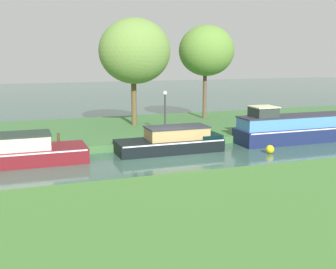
% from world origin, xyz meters
% --- Properties ---
extents(ground_plane, '(120.00, 120.00, 0.00)m').
position_xyz_m(ground_plane, '(0.00, 0.00, 0.00)').
color(ground_plane, '#3A5C4E').
extents(riverbank_far, '(72.00, 10.00, 0.40)m').
position_xyz_m(riverbank_far, '(0.00, 7.00, 0.20)').
color(riverbank_far, '#42733D').
rests_on(riverbank_far, ground_plane).
extents(riverbank_near, '(72.00, 10.00, 0.40)m').
position_xyz_m(riverbank_near, '(0.00, -9.00, 0.20)').
color(riverbank_near, '#488037').
rests_on(riverbank_near, ground_plane).
extents(black_barge, '(5.46, 1.99, 1.30)m').
position_xyz_m(black_barge, '(0.27, 1.20, 0.54)').
color(black_barge, black).
rests_on(black_barge, ground_plane).
extents(navy_cruiser, '(8.72, 1.98, 2.13)m').
position_xyz_m(navy_cruiser, '(8.30, 1.20, 0.74)').
color(navy_cruiser, '#1A244F').
rests_on(navy_cruiser, ground_plane).
extents(willow_tree_left, '(4.55, 3.92, 6.81)m').
position_xyz_m(willow_tree_left, '(-0.02, 7.24, 5.14)').
color(willow_tree_left, brown).
rests_on(willow_tree_left, riverbank_far).
extents(willow_tree_centre, '(3.94, 3.66, 6.59)m').
position_xyz_m(willow_tree_centre, '(5.58, 8.67, 5.21)').
color(willow_tree_centre, brown).
rests_on(willow_tree_centre, riverbank_far).
extents(lamp_post, '(0.24, 0.24, 2.48)m').
position_xyz_m(lamp_post, '(0.89, 4.11, 1.99)').
color(lamp_post, '#333338').
rests_on(lamp_post, riverbank_far).
extents(mooring_post_near, '(0.20, 0.20, 0.69)m').
position_xyz_m(mooring_post_near, '(5.85, 2.64, 0.74)').
color(mooring_post_near, '#493824').
rests_on(mooring_post_near, riverbank_far).
extents(mooring_post_far, '(0.14, 0.14, 0.65)m').
position_xyz_m(mooring_post_far, '(-5.30, 2.64, 0.73)').
color(mooring_post_far, '#443E22').
rests_on(mooring_post_far, riverbank_far).
extents(channel_buoy, '(0.43, 0.43, 0.43)m').
position_xyz_m(channel_buoy, '(4.78, -0.91, 0.21)').
color(channel_buoy, yellow).
rests_on(channel_buoy, ground_plane).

